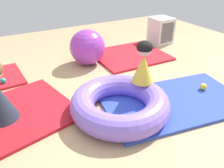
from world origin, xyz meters
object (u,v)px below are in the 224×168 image
Objects in this scene: play_ball_teal at (3,81)px; exercise_ball_large at (87,47)px; storage_cube at (162,31)px; inflatable_cushion at (120,104)px; child_in_yellow at (144,63)px; play_ball_yellow at (203,87)px.

exercise_ball_large is (1.46, 0.11, 0.23)m from play_ball_teal.
exercise_ball_large reaches higher than storage_cube.
inflatable_cushion is 2.22× the size of child_in_yellow.
inflatable_cushion is 1.90m from play_ball_teal.
play_ball_yellow reaches higher than play_ball_teal.
storage_cube is (3.39, 0.38, 0.20)m from play_ball_teal.
inflatable_cushion is 2.89m from storage_cube.
child_in_yellow is at bearing 164.00° from play_ball_yellow.
play_ball_teal is 0.13× the size of exercise_ball_large.
storage_cube reaches higher than inflatable_cushion.
inflatable_cushion is at bearing 173.81° from play_ball_yellow.
child_in_yellow reaches higher than play_ball_yellow.
storage_cube is at bearing 6.41° from play_ball_teal.
play_ball_teal is 2.98m from play_ball_yellow.
exercise_ball_large is at bearing -146.86° from child_in_yellow.
child_in_yellow is 2.52m from storage_cube.
play_ball_yellow is 2.04m from exercise_ball_large.
child_in_yellow reaches higher than exercise_ball_large.
child_in_yellow reaches higher than storage_cube.
inflatable_cushion is at bearing -45.65° from child_in_yellow.
play_ball_teal is 0.15× the size of storage_cube.
inflatable_cushion is 12.60× the size of play_ball_yellow.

